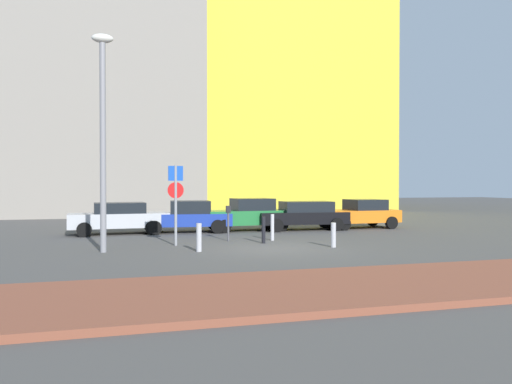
# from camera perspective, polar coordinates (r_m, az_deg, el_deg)

# --- Properties ---
(ground_plane) EXTENTS (120.00, 120.00, 0.00)m
(ground_plane) POSITION_cam_1_polar(r_m,az_deg,el_deg) (17.21, 2.05, -6.69)
(ground_plane) COLOR #4C4947
(sidewalk_brick) EXTENTS (40.00, 3.85, 0.14)m
(sidewalk_brick) POSITION_cam_1_polar(r_m,az_deg,el_deg) (10.90, 13.25, -10.72)
(sidewalk_brick) COLOR brown
(sidewalk_brick) RESTS_ON ground
(parked_car_silver) EXTENTS (4.51, 2.14, 1.45)m
(parked_car_silver) POSITION_cam_1_polar(r_m,az_deg,el_deg) (23.00, -15.87, -2.92)
(parked_car_silver) COLOR #B7BABF
(parked_car_silver) RESTS_ON ground
(parked_car_blue) EXTENTS (4.49, 2.23, 1.50)m
(parked_car_blue) POSITION_cam_1_polar(r_m,az_deg,el_deg) (23.24, -8.26, -2.88)
(parked_car_blue) COLOR #1E389E
(parked_car_blue) RESTS_ON ground
(parked_car_green) EXTENTS (4.33, 2.16, 1.59)m
(parked_car_green) POSITION_cam_1_polar(r_m,az_deg,el_deg) (23.88, -0.82, -2.65)
(parked_car_green) COLOR #237238
(parked_car_green) RESTS_ON ground
(parked_car_black) EXTENTS (4.57, 2.07, 1.43)m
(parked_car_black) POSITION_cam_1_polar(r_m,az_deg,el_deg) (24.32, 5.57, -2.69)
(parked_car_black) COLOR black
(parked_car_black) RESTS_ON ground
(parked_car_orange) EXTENTS (4.02, 2.18, 1.50)m
(parked_car_orange) POSITION_cam_1_polar(r_m,az_deg,el_deg) (25.84, 12.26, -2.49)
(parked_car_orange) COLOR orange
(parked_car_orange) RESTS_ON ground
(parking_sign_post) EXTENTS (0.60, 0.10, 2.99)m
(parking_sign_post) POSITION_cam_1_polar(r_m,az_deg,el_deg) (18.12, -9.47, -0.35)
(parking_sign_post) COLOR gray
(parking_sign_post) RESTS_ON ground
(parking_meter) EXTENTS (0.18, 0.14, 1.42)m
(parking_meter) POSITION_cam_1_polar(r_m,az_deg,el_deg) (19.43, -3.30, -3.11)
(parking_meter) COLOR #4C4C51
(parking_meter) RESTS_ON ground
(street_lamp) EXTENTS (0.70, 0.36, 7.28)m
(street_lamp) POSITION_cam_1_polar(r_m,az_deg,el_deg) (16.99, -17.65, 7.60)
(street_lamp) COLOR gray
(street_lamp) RESTS_ON ground
(traffic_bollard_near) EXTENTS (0.18, 0.18, 0.96)m
(traffic_bollard_near) POSITION_cam_1_polar(r_m,az_deg,el_deg) (16.45, -6.76, -5.36)
(traffic_bollard_near) COLOR #B7B7BC
(traffic_bollard_near) RESTS_ON ground
(traffic_bollard_mid) EXTENTS (0.15, 0.15, 1.07)m
(traffic_bollard_mid) POSITION_cam_1_polar(r_m,az_deg,el_deg) (19.62, 1.94, -4.19)
(traffic_bollard_mid) COLOR #B7B7BC
(traffic_bollard_mid) RESTS_ON ground
(traffic_bollard_far) EXTENTS (0.15, 0.15, 1.02)m
(traffic_bollard_far) POSITION_cam_1_polar(r_m,az_deg,el_deg) (18.67, 0.89, -4.52)
(traffic_bollard_far) COLOR black
(traffic_bollard_far) RESTS_ON ground
(traffic_bollard_edge) EXTENTS (0.18, 0.18, 0.89)m
(traffic_bollard_edge) POSITION_cam_1_polar(r_m,az_deg,el_deg) (17.70, 9.13, -5.04)
(traffic_bollard_edge) COLOR #B7B7BC
(traffic_bollard_edge) RESTS_ON ground
(building_colorful_midrise) EXTENTS (17.99, 16.79, 27.97)m
(building_colorful_midrise) POSITION_cam_1_polar(r_m,az_deg,el_deg) (48.93, 1.81, 14.69)
(building_colorful_midrise) COLOR gold
(building_colorful_midrise) RESTS_ON ground
(building_under_construction) EXTENTS (14.19, 15.29, 25.89)m
(building_under_construction) POSITION_cam_1_polar(r_m,az_deg,el_deg) (43.34, -17.22, 15.07)
(building_under_construction) COLOR gray
(building_under_construction) RESTS_ON ground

